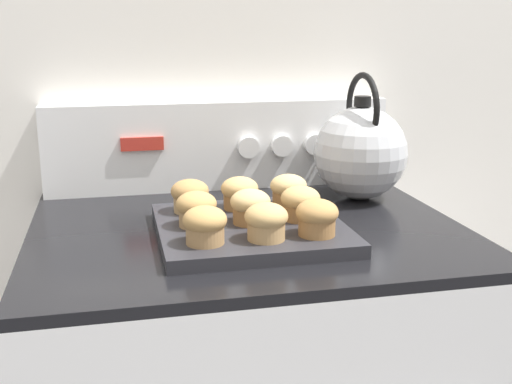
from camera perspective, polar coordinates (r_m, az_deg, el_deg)
The scene contains 13 objects.
wall_back at distance 1.40m, azimuth -3.76°, elevation 13.05°, with size 8.00×0.05×2.40m.
control_panel at distance 1.36m, azimuth -3.15°, elevation 4.19°, with size 0.72×0.07×0.18m.
muffin_pan at distance 1.06m, azimuth -0.52°, elevation -3.31°, with size 0.30×0.30×0.02m.
muffin_r0_c0 at distance 0.96m, azimuth -4.57°, elevation -2.92°, with size 0.07×0.07×0.06m.
muffin_r0_c1 at distance 0.97m, azimuth 0.72°, elevation -2.63°, with size 0.07×0.07×0.06m.
muffin_r0_c2 at distance 1.00m, azimuth 5.45°, elevation -2.24°, with size 0.07×0.07×0.06m.
muffin_r1_c0 at distance 1.04m, azimuth -5.32°, elevation -1.48°, with size 0.07×0.07×0.06m.
muffin_r1_c1 at distance 1.05m, azimuth -0.50°, elevation -1.27°, with size 0.07×0.07×0.06m.
muffin_r1_c2 at distance 1.07m, azimuth 3.97°, elevation -0.96°, with size 0.07×0.07×0.06m.
muffin_r2_c0 at distance 1.12m, azimuth -5.89°, elevation -0.30°, with size 0.07×0.07×0.06m.
muffin_r2_c1 at distance 1.14m, azimuth -1.47°, elevation -0.05°, with size 0.07×0.07×0.06m.
muffin_r2_c2 at distance 1.16m, azimuth 2.90°, elevation 0.20°, with size 0.07×0.07×0.06m.
tea_kettle at distance 1.29m, azimuth 9.25°, elevation 3.61°, with size 0.19×0.22×0.25m.
Camera 1 is at (-0.22, -0.73, 1.24)m, focal length 45.00 mm.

